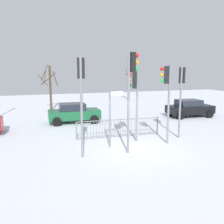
{
  "coord_description": "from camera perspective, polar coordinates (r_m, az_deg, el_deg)",
  "views": [
    {
      "loc": [
        -4.97,
        -10.63,
        3.94
      ],
      "look_at": [
        -0.39,
        2.56,
        1.51
      ],
      "focal_mm": 38.99,
      "sensor_mm": 36.0,
      "label": 1
    }
  ],
  "objects": [
    {
      "name": "traffic_light_foreground_right",
      "position": [
        11.3,
        4.57,
        7.77
      ],
      "size": [
        0.56,
        0.35,
        4.83
      ],
      "rotation": [
        0.0,
        0.0,
        4.87
      ],
      "color": "slate",
      "rests_on": "ground"
    },
    {
      "name": "traffic_light_foreground_left",
      "position": [
        14.55,
        16.0,
        6.06
      ],
      "size": [
        0.47,
        0.47,
        4.19
      ],
      "rotation": [
        0.0,
        0.0,
        5.49
      ],
      "color": "slate",
      "rests_on": "ground"
    },
    {
      "name": "ground_plane",
      "position": [
        12.38,
        5.66,
        -8.75
      ],
      "size": [
        60.0,
        60.0,
        0.0
      ],
      "primitive_type": "plane",
      "color": "silver"
    },
    {
      "name": "direction_sign_post",
      "position": [
        12.27,
        -0.23,
        -0.45
      ],
      "size": [
        0.78,
        0.18,
        3.11
      ],
      "rotation": [
        0.0,
        0.0,
        0.16
      ],
      "color": "slate",
      "rests_on": "ground"
    },
    {
      "name": "traffic_light_mid_right",
      "position": [
        10.87,
        -7.23,
        6.62
      ],
      "size": [
        0.37,
        0.55,
        4.56
      ],
      "rotation": [
        0.0,
        0.0,
        6.01
      ],
      "color": "slate",
      "rests_on": "ground"
    },
    {
      "name": "car_green_far",
      "position": [
        18.49,
        -8.98,
        -0.15
      ],
      "size": [
        3.87,
        2.05,
        1.47
      ],
      "rotation": [
        0.0,
        0.0,
        -0.04
      ],
      "color": "#195933",
      "rests_on": "ground"
    },
    {
      "name": "traffic_light_rear_left",
      "position": [
        13.26,
        5.31,
        5.32
      ],
      "size": [
        0.54,
        0.38,
        3.95
      ],
      "rotation": [
        0.0,
        0.0,
        1.2
      ],
      "color": "slate",
      "rests_on": "ground"
    },
    {
      "name": "traffic_light_mid_left",
      "position": [
        13.07,
        12.67,
        5.95
      ],
      "size": [
        0.53,
        0.39,
        4.23
      ],
      "rotation": [
        0.0,
        0.0,
        1.15
      ],
      "color": "slate",
      "rests_on": "ground"
    },
    {
      "name": "bare_tree_left",
      "position": [
        24.47,
        -14.4,
        5.93
      ],
      "size": [
        1.91,
        2.03,
        4.47
      ],
      "color": "#473828",
      "rests_on": "ground"
    },
    {
      "name": "car_black_near",
      "position": [
        21.58,
        17.7,
        0.93
      ],
      "size": [
        3.91,
        2.15,
        1.47
      ],
      "rotation": [
        0.0,
        0.0,
        -0.07
      ],
      "color": "black",
      "rests_on": "ground"
    },
    {
      "name": "pedestrian_guard_railing",
      "position": [
        14.4,
        1.58,
        -3.75
      ],
      "size": [
        5.06,
        0.37,
        1.07
      ],
      "rotation": [
        0.0,
        0.0,
        -0.06
      ],
      "color": "slate",
      "rests_on": "ground"
    },
    {
      "name": "bare_tree_centre",
      "position": [
        31.63,
        4.07,
        7.08
      ],
      "size": [
        1.93,
        1.58,
        4.74
      ],
      "color": "#473828",
      "rests_on": "ground"
    }
  ]
}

